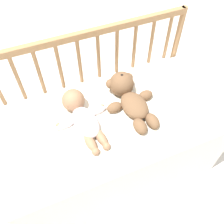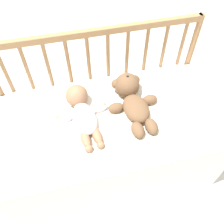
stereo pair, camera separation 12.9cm
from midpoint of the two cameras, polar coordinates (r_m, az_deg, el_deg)
ground_plane at (r=1.78m, az=-2.07°, el=-11.66°), size 12.00×12.00×0.00m
crib_mattress at (r=1.55m, az=-2.35°, el=-7.46°), size 1.21×0.62×0.52m
crib_rail at (r=1.49m, az=-7.59°, el=9.89°), size 1.21×0.04×0.86m
blanket at (r=1.34m, az=-2.94°, el=-1.47°), size 0.78×0.50×0.01m
teddy_bear at (r=1.37m, az=1.19°, el=3.48°), size 0.29×0.40×0.14m
baby at (r=1.31m, az=-9.74°, el=-0.95°), size 0.30×0.40×0.12m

